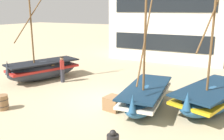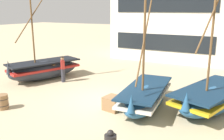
{
  "view_description": "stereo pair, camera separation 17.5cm",
  "coord_description": "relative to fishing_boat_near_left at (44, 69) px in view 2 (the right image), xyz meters",
  "views": [
    {
      "loc": [
        5.73,
        -10.37,
        4.56
      ],
      "look_at": [
        0.0,
        1.0,
        1.4
      ],
      "focal_mm": 39.06,
      "sensor_mm": 36.0,
      "label": 1
    },
    {
      "loc": [
        5.89,
        -10.29,
        4.56
      ],
      "look_at": [
        0.0,
        1.0,
        1.4
      ],
      "focal_mm": 39.06,
      "sensor_mm": 36.0,
      "label": 2
    }
  ],
  "objects": [
    {
      "name": "ground_plane",
      "position": [
        5.49,
        -1.64,
        -0.69
      ],
      "size": [
        120.0,
        120.0,
        0.0
      ],
      "primitive_type": "plane",
      "color": "tan"
    },
    {
      "name": "fishing_boat_near_left",
      "position": [
        0.0,
        0.0,
        0.0
      ],
      "size": [
        3.32,
        5.03,
        6.24
      ],
      "color": "#2D333D",
      "rests_on": "ground"
    },
    {
      "name": "fishing_boat_centre_large",
      "position": [
        7.75,
        -1.56,
        -0.09
      ],
      "size": [
        2.0,
        4.62,
        5.18
      ],
      "color": "#23517A",
      "rests_on": "ground"
    },
    {
      "name": "fishing_boat_far_right",
      "position": [
        10.55,
        -0.39,
        -0.07
      ],
      "size": [
        3.37,
        5.16,
        6.44
      ],
      "color": "#23517A",
      "rests_on": "ground"
    },
    {
      "name": "fisherman_by_hull",
      "position": [
        1.55,
        0.07,
        0.15
      ],
      "size": [
        0.41,
        0.41,
        1.68
      ],
      "color": "#33333D",
      "rests_on": "ground"
    },
    {
      "name": "wooden_barrel",
      "position": [
        1.84,
        -4.78,
        -0.34
      ],
      "size": [
        0.56,
        0.56,
        0.7
      ],
      "color": "olive",
      "rests_on": "ground"
    },
    {
      "name": "cargo_crate",
      "position": [
        6.49,
        -2.46,
        -0.37
      ],
      "size": [
        0.88,
        0.88,
        0.64
      ],
      "primitive_type": "cube",
      "rotation": [
        0.0,
        0.0,
        1.42
      ],
      "color": "olive",
      "rests_on": "ground"
    },
    {
      "name": "harbor_building_main",
      "position": [
        5.55,
        12.02,
        2.74
      ],
      "size": [
        10.6,
        6.94,
        6.83
      ],
      "color": "silver",
      "rests_on": "ground"
    }
  ]
}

